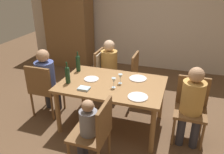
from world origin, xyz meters
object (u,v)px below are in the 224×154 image
dining_table (112,88)px  wine_bottle_tall_green (67,74)px  chair_right_end (191,105)px  wine_glass_centre (120,77)px  wine_bottle_dark_red (78,63)px  dinner_plate_host (91,79)px  armoire_cabinet (69,22)px  person_man_bearded (192,101)px  dinner_plate_guest_left (138,78)px  chair_far_right (141,75)px  chair_near (96,131)px  person_child_small (87,127)px  wine_glass_near_left (114,81)px  chair_far_left (103,67)px  person_woman_host (110,65)px  person_man_guest (46,77)px  dinner_plate_guest_right (138,97)px  chair_left_end (44,87)px

dining_table → wine_bottle_tall_green: size_ratio=4.66×
chair_right_end → wine_glass_centre: (-1.03, -0.06, 0.31)m
wine_bottle_dark_red → wine_bottle_tall_green: bearing=-83.5°
chair_right_end → dinner_plate_host: size_ratio=4.06×
armoire_cabinet → dining_table: armoire_cabinet is taller
dining_table → wine_bottle_tall_green: bearing=-162.7°
person_man_bearded → wine_bottle_dark_red: bearing=-9.1°
dinner_plate_host → dinner_plate_guest_left: (0.68, 0.24, 0.00)m
chair_far_right → armoire_cabinet: bearing=-122.7°
dinner_plate_guest_left → chair_near: bearing=-102.1°
person_child_small → wine_glass_near_left: person_child_small is taller
wine_glass_centre → chair_far_right: bearing=80.6°
person_child_small → wine_bottle_dark_red: wine_bottle_dark_red is taller
chair_far_left → wine_glass_near_left: size_ratio=6.17×
person_woman_host → wine_glass_near_left: person_woman_host is taller
chair_far_left → wine_glass_near_left: 1.17m
armoire_cabinet → wine_bottle_dark_red: 2.33m
chair_right_end → dinner_plate_host: chair_right_end is taller
chair_right_end → person_man_guest: size_ratio=0.80×
wine_bottle_tall_green → dinner_plate_guest_right: wine_bottle_tall_green is taller
person_child_small → wine_glass_centre: (0.14, 0.92, 0.29)m
dining_table → chair_far_right: 0.93m
wine_bottle_tall_green → dinner_plate_host: size_ratio=1.46×
wine_glass_near_left → dinner_plate_guest_right: 0.44m
chair_right_end → chair_near: (-1.06, -0.97, 0.00)m
wine_glass_centre → person_woman_host: bearing=117.3°
chair_far_left → chair_left_end: bearing=-35.0°
dinner_plate_guest_left → chair_left_end: bearing=-166.6°
wine_bottle_tall_green → armoire_cabinet: bearing=117.0°
person_man_guest → person_child_small: person_man_guest is taller
dining_table → chair_near: (0.09, -0.88, -0.12)m
person_child_small → wine_bottle_dark_red: 1.36m
person_man_guest → person_man_bearded: bearing=-1.3°
chair_right_end → dinner_plate_guest_left: bearing=-12.5°
person_man_bearded → dinner_plate_guest_right: 0.75m
wine_bottle_dark_red → wine_glass_centre: (0.79, -0.23, -0.04)m
chair_right_end → chair_near: 1.44m
chair_far_right → wine_bottle_dark_red: wine_bottle_dark_red is taller
wine_bottle_tall_green → chair_right_end: bearing=9.0°
person_child_small → dinner_plate_guest_right: person_child_small is taller
dinner_plate_guest_left → dining_table: bearing=-141.3°
chair_right_end → person_man_bearded: (-0.00, -0.11, 0.12)m
chair_far_right → person_woman_host: person_woman_host is taller
wine_glass_centre → dinner_plate_guest_right: wine_glass_centre is taller
armoire_cabinet → dinner_plate_guest_left: bearing=-42.0°
armoire_cabinet → chair_near: (1.96, -3.14, -0.56)m
chair_far_left → person_woman_host: size_ratio=0.81×
armoire_cabinet → chair_left_end: armoire_cabinet is taller
armoire_cabinet → chair_right_end: 3.76m
dining_table → chair_left_end: size_ratio=1.68×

